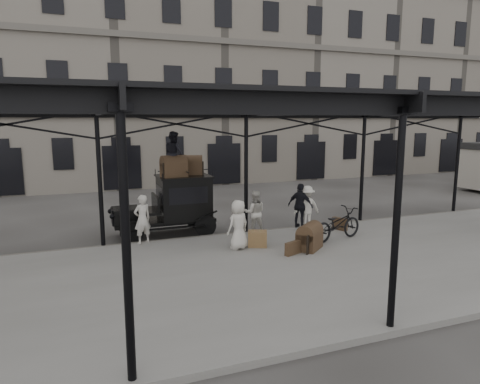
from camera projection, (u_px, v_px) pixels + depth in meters
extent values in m
plane|color=#383533|center=(269.00, 251.00, 13.85)|extent=(120.00, 120.00, 0.00)
cube|color=slate|center=(298.00, 268.00, 11.99)|extent=(28.00, 8.00, 0.15)
cylinder|color=black|center=(457.00, 167.00, 18.82)|extent=(0.14, 0.14, 4.30)
cylinder|color=black|center=(246.00, 177.00, 15.34)|extent=(0.14, 0.14, 4.30)
cylinder|color=black|center=(396.00, 228.00, 8.14)|extent=(0.14, 0.14, 4.30)
cube|color=black|center=(246.00, 111.00, 14.95)|extent=(22.00, 0.10, 0.45)
cube|color=black|center=(404.00, 103.00, 7.76)|extent=(22.00, 0.10, 0.45)
cube|color=black|center=(297.00, 102.00, 11.51)|extent=(22.50, 9.00, 0.08)
cube|color=silver|center=(297.00, 100.00, 11.50)|extent=(18.00, 7.00, 0.04)
cube|color=slate|center=(161.00, 78.00, 29.29)|extent=(64.00, 8.00, 14.00)
cylinder|color=black|center=(132.00, 232.00, 14.54)|extent=(0.80, 0.10, 0.80)
cylinder|color=black|center=(127.00, 223.00, 15.87)|extent=(0.80, 0.10, 0.80)
cylinder|color=black|center=(205.00, 226.00, 15.45)|extent=(0.80, 0.10, 0.80)
cylinder|color=black|center=(195.00, 218.00, 16.78)|extent=(0.80, 0.10, 0.80)
cube|color=black|center=(164.00, 221.00, 15.62)|extent=(3.60, 1.25, 0.12)
cube|color=black|center=(126.00, 215.00, 15.10)|extent=(0.90, 1.00, 0.55)
cube|color=black|center=(112.00, 217.00, 14.93)|extent=(0.06, 0.70, 0.55)
cube|color=black|center=(149.00, 211.00, 15.36)|extent=(0.70, 1.30, 0.10)
cube|color=black|center=(184.00, 198.00, 15.75)|extent=(1.80, 1.45, 1.55)
cube|color=black|center=(189.00, 196.00, 15.04)|extent=(1.40, 0.02, 0.60)
cube|color=black|center=(183.00, 176.00, 15.61)|extent=(1.90, 1.55, 0.06)
imported|color=beige|center=(142.00, 219.00, 14.04)|extent=(0.69, 0.57, 1.62)
imported|color=#BCB7AC|center=(255.00, 212.00, 15.21)|extent=(0.90, 0.79, 1.57)
imported|color=beige|center=(238.00, 225.00, 13.40)|extent=(0.89, 0.74, 1.57)
imported|color=black|center=(300.00, 206.00, 16.08)|extent=(0.93, 1.04, 1.69)
imported|color=silver|center=(307.00, 207.00, 16.19)|extent=(1.04, 0.61, 1.59)
imported|color=black|center=(337.00, 224.00, 14.46)|extent=(2.22, 1.21, 1.10)
imported|color=black|center=(174.00, 154.00, 15.26)|extent=(0.81, 0.93, 1.61)
cube|color=olive|center=(257.00, 239.00, 13.78)|extent=(0.73, 0.65, 0.50)
cube|color=#4A3722|center=(340.00, 224.00, 15.85)|extent=(0.34, 0.62, 0.45)
cube|color=#4A3722|center=(293.00, 248.00, 12.94)|extent=(0.61, 0.37, 0.40)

